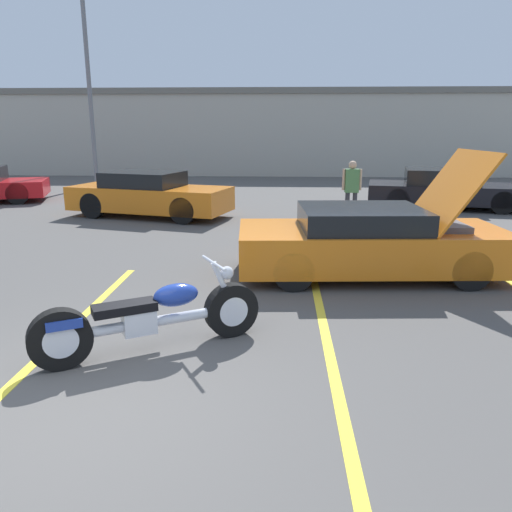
{
  "coord_description": "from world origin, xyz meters",
  "views": [
    {
      "loc": [
        1.82,
        -3.85,
        2.48
      ],
      "look_at": [
        1.49,
        2.64,
        0.8
      ],
      "focal_mm": 35.0,
      "sensor_mm": 36.0,
      "label": 1
    }
  ],
  "objects_px": {
    "show_car_hood_open": "(372,241)",
    "parked_car_right_row": "(445,189)",
    "light_pole": "(90,77)",
    "spectator_near_motorcycle": "(352,186)",
    "motorcycle": "(151,318)",
    "parked_car_mid_row": "(149,195)"
  },
  "relations": [
    {
      "from": "parked_car_mid_row",
      "to": "parked_car_right_row",
      "type": "height_order",
      "value": "parked_car_mid_row"
    },
    {
      "from": "parked_car_mid_row",
      "to": "show_car_hood_open",
      "type": "bearing_deg",
      "value": -31.04
    },
    {
      "from": "motorcycle",
      "to": "spectator_near_motorcycle",
      "type": "relative_size",
      "value": 1.46
    },
    {
      "from": "parked_car_right_row",
      "to": "motorcycle",
      "type": "bearing_deg",
      "value": -110.8
    },
    {
      "from": "light_pole",
      "to": "parked_car_right_row",
      "type": "relative_size",
      "value": 1.64
    },
    {
      "from": "motorcycle",
      "to": "parked_car_mid_row",
      "type": "xyz_separation_m",
      "value": [
        -2.3,
        8.75,
        0.22
      ]
    },
    {
      "from": "light_pole",
      "to": "motorcycle",
      "type": "distance_m",
      "value": 17.99
    },
    {
      "from": "parked_car_mid_row",
      "to": "spectator_near_motorcycle",
      "type": "height_order",
      "value": "spectator_near_motorcycle"
    },
    {
      "from": "show_car_hood_open",
      "to": "parked_car_right_row",
      "type": "relative_size",
      "value": 0.91
    },
    {
      "from": "spectator_near_motorcycle",
      "to": "parked_car_mid_row",
      "type": "bearing_deg",
      "value": 175.27
    },
    {
      "from": "light_pole",
      "to": "spectator_near_motorcycle",
      "type": "relative_size",
      "value": 5.07
    },
    {
      "from": "motorcycle",
      "to": "spectator_near_motorcycle",
      "type": "height_order",
      "value": "spectator_near_motorcycle"
    },
    {
      "from": "light_pole",
      "to": "parked_car_right_row",
      "type": "bearing_deg",
      "value": -22.83
    },
    {
      "from": "motorcycle",
      "to": "parked_car_mid_row",
      "type": "bearing_deg",
      "value": 75.57
    },
    {
      "from": "parked_car_mid_row",
      "to": "parked_car_right_row",
      "type": "xyz_separation_m",
      "value": [
        8.9,
        2.0,
        -0.03
      ]
    },
    {
      "from": "parked_car_mid_row",
      "to": "light_pole",
      "type": "bearing_deg",
      "value": 134.66
    },
    {
      "from": "show_car_hood_open",
      "to": "parked_car_mid_row",
      "type": "relative_size",
      "value": 0.95
    },
    {
      "from": "light_pole",
      "to": "spectator_near_motorcycle",
      "type": "height_order",
      "value": "light_pole"
    },
    {
      "from": "motorcycle",
      "to": "parked_car_mid_row",
      "type": "height_order",
      "value": "parked_car_mid_row"
    },
    {
      "from": "light_pole",
      "to": "spectator_near_motorcycle",
      "type": "xyz_separation_m",
      "value": [
        9.85,
        -7.98,
        -3.53
      ]
    },
    {
      "from": "parked_car_right_row",
      "to": "spectator_near_motorcycle",
      "type": "xyz_separation_m",
      "value": [
        -3.26,
        -2.47,
        0.37
      ]
    },
    {
      "from": "show_car_hood_open",
      "to": "parked_car_right_row",
      "type": "distance_m",
      "value": 8.39
    }
  ]
}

